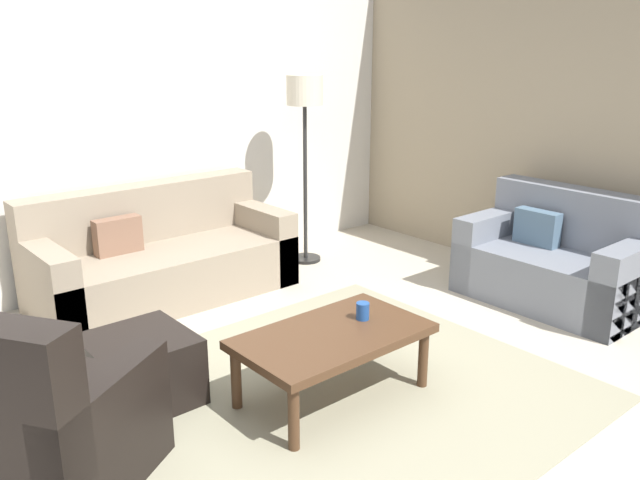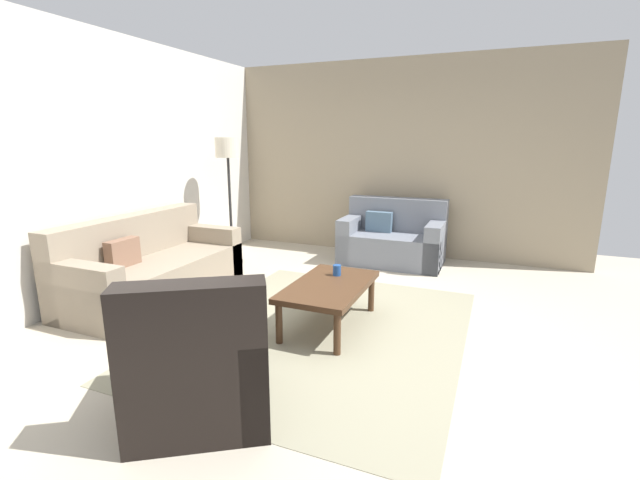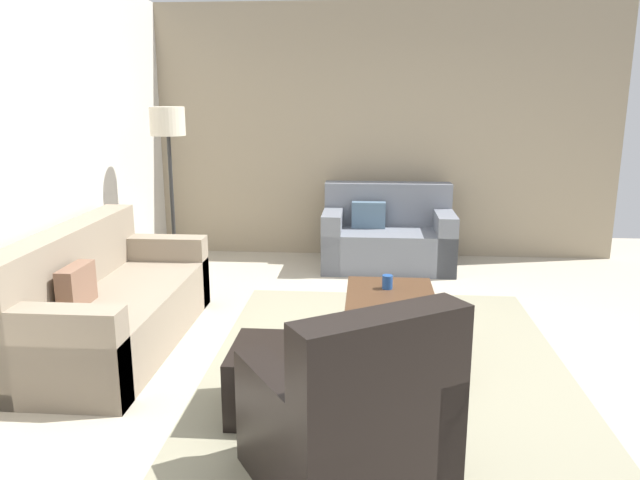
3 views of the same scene
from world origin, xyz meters
name	(u,v)px [view 2 (image 2 of 3)]	position (x,y,z in m)	size (l,w,h in m)	color
ground_plane	(322,330)	(0.00, 0.00, 0.00)	(8.00, 8.00, 0.00)	#B2A893
rear_partition	(94,167)	(0.00, 2.60, 1.40)	(6.00, 0.12, 2.80)	silver
stone_feature_panel	(400,159)	(3.00, 0.00, 1.40)	(0.12, 5.20, 2.80)	gray
area_rug	(322,330)	(0.00, 0.00, 0.00)	(2.97, 2.44, 0.01)	gray
couch_main	(149,269)	(0.12, 2.10, 0.30)	(2.03, 0.89, 0.88)	gray
couch_loveseat	(393,240)	(2.48, -0.06, 0.30)	(0.81, 1.38, 0.88)	slate
armchair_leather	(200,373)	(-1.44, 0.21, 0.31)	(1.10, 1.10, 0.95)	black
ottoman	(211,331)	(-0.74, 0.65, 0.20)	(0.56, 0.56, 0.40)	black
coffee_table	(329,289)	(0.12, -0.02, 0.36)	(1.10, 0.64, 0.41)	#472D1C
cup	(337,270)	(0.38, 0.00, 0.46)	(0.08, 0.08, 0.10)	#1E478C
lamp_standing	(228,161)	(1.57, 2.00, 1.41)	(0.32, 0.32, 1.71)	black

